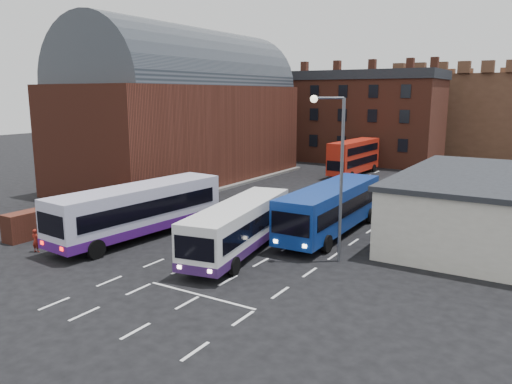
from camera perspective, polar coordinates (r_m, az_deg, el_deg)
The scene contains 13 objects.
ground at distance 29.02m, azimuth -10.51°, elevation -7.54°, with size 180.00×180.00×0.00m, color black.
railway_station at distance 53.56m, azimuth -8.07°, elevation 9.38°, with size 12.00×28.00×16.00m.
forecourt_wall at distance 37.35m, azimuth -20.19°, elevation -2.39°, with size 1.20×10.00×1.80m, color #602B1E.
cream_building at distance 35.15m, azimuth 25.04°, elevation -1.48°, with size 10.40×16.40×4.25m.
brick_terrace at distance 70.77m, azimuth 11.34°, elevation 7.95°, with size 22.00×10.00×11.00m, color brown.
castle_keep at distance 87.22m, azimuth 23.55°, elevation 8.15°, with size 22.00×22.00×12.00m, color brown.
bus_white_outbound at distance 33.14m, azimuth -13.22°, elevation -1.70°, with size 3.96×12.64×3.39m.
bus_white_inbound at distance 29.12m, azimuth -1.95°, elevation -3.71°, with size 4.30×11.09×2.95m.
bus_blue at distance 33.31m, azimuth 8.55°, elevation -1.62°, with size 3.16×11.92×3.24m.
bus_red_double at distance 58.42m, azimuth 11.12°, elevation 3.97°, with size 2.80×9.96×3.95m.
street_lamp at distance 27.29m, azimuth 9.12°, elevation 3.24°, with size 1.73×0.94×9.15m.
pedestrian_red at distance 32.32m, azimuth -23.87°, elevation -5.09°, with size 0.51×0.33×1.40m, color maroon.
pedestrian_beige at distance 31.47m, azimuth -21.63°, elevation -4.99°, with size 0.86×0.67×1.77m, color #CBB77F.
Camera 1 is at (18.64, -20.23, 9.22)m, focal length 35.00 mm.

